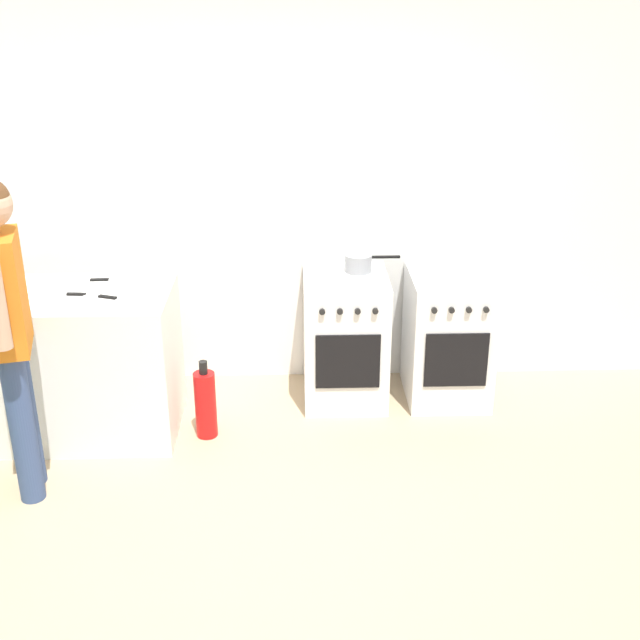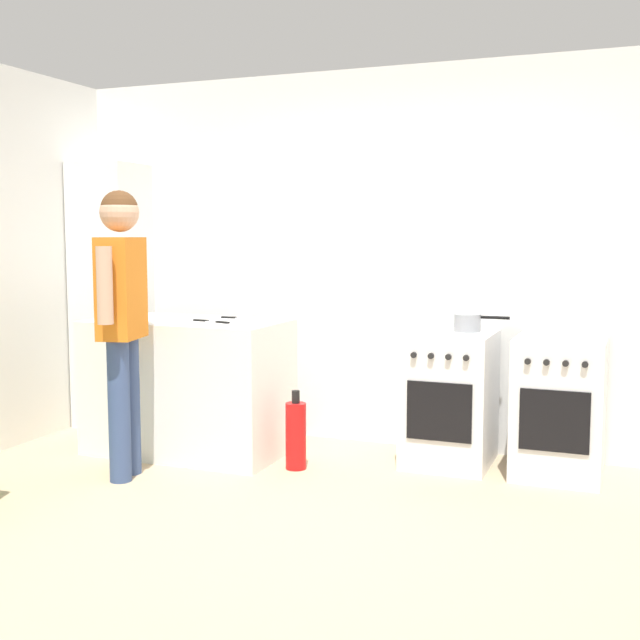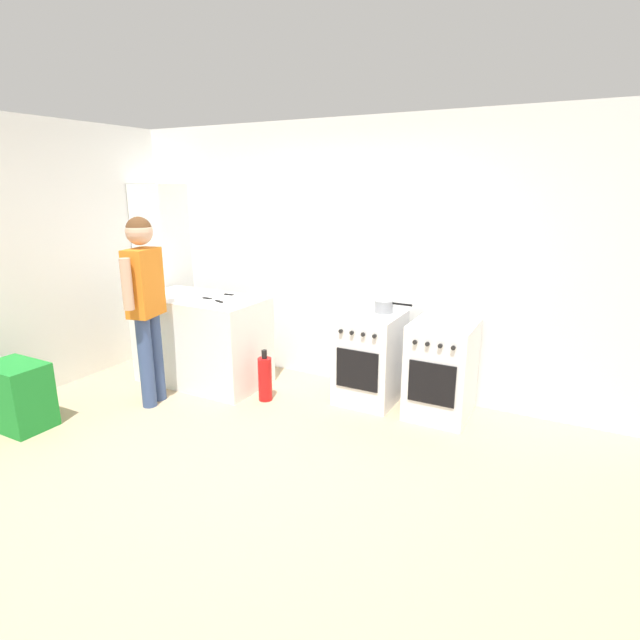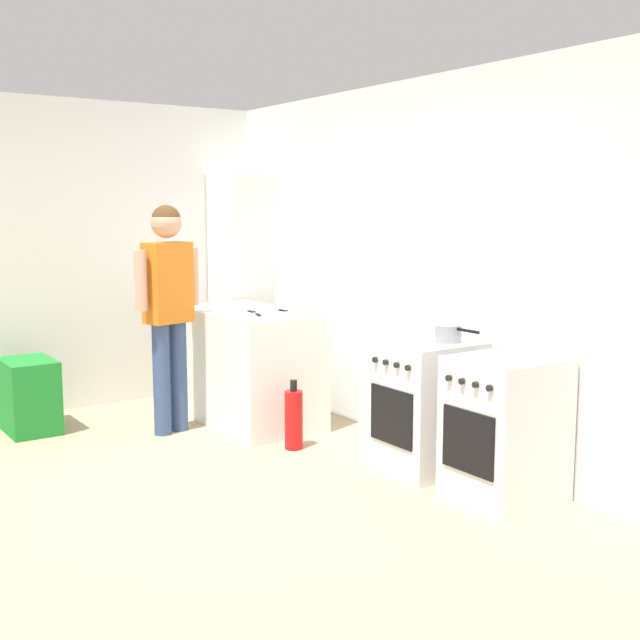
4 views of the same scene
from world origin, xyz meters
TOP-DOWN VIEW (x-y plane):
  - ground_plane at (0.00, 0.00)m, footprint 8.00×8.00m
  - back_wall at (0.00, 1.95)m, footprint 6.00×0.10m
  - side_wall_left at (-2.60, 0.40)m, footprint 0.10×3.10m
  - counter_unit at (-1.35, 1.20)m, footprint 1.30×0.70m
  - oven_left at (0.35, 1.58)m, footprint 0.53×0.62m
  - oven_right at (1.02, 1.58)m, footprint 0.52×0.62m
  - pot at (0.44, 1.67)m, footprint 0.35×0.17m
  - knife_bread at (-1.14, 1.16)m, footprint 0.34×0.15m
  - knife_carving at (-1.33, 1.18)m, footprint 0.33×0.06m
  - knife_utility at (-1.09, 1.42)m, footprint 0.25×0.04m
  - person at (-1.41, 0.56)m, footprint 0.27×0.56m
  - fire_extinguisher at (-0.52, 1.10)m, footprint 0.13×0.13m
  - recycling_crate_lower at (-2.05, -0.32)m, footprint 0.52×0.36m
  - recycling_crate_upper at (-2.05, -0.32)m, footprint 0.52×0.36m
  - larder_cabinet at (-2.30, 1.68)m, footprint 0.48×0.44m

SIDE VIEW (x-z plane):
  - ground_plane at x=0.00m, z-range 0.00..0.00m
  - recycling_crate_lower at x=-2.05m, z-range 0.00..0.28m
  - fire_extinguisher at x=-0.52m, z-range -0.03..0.47m
  - recycling_crate_upper at x=-2.05m, z-range 0.28..0.56m
  - oven_right at x=1.02m, z-range 0.00..0.85m
  - oven_left at x=0.35m, z-range 0.00..0.85m
  - counter_unit at x=-1.35m, z-range 0.00..0.90m
  - knife_bread at x=-1.14m, z-range 0.90..0.91m
  - knife_carving at x=-1.33m, z-range 0.90..0.91m
  - knife_utility at x=-1.09m, z-range 0.90..0.91m
  - pot at x=0.44m, z-range 0.85..0.96m
  - larder_cabinet at x=-2.30m, z-range 0.00..2.00m
  - person at x=-1.41m, z-range 0.18..1.91m
  - back_wall at x=0.00m, z-range 0.00..2.60m
  - side_wall_left at x=-2.60m, z-range 0.00..2.60m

